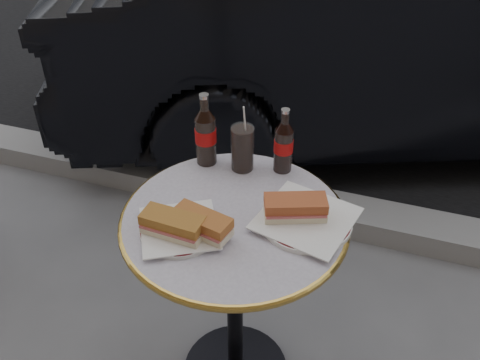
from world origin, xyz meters
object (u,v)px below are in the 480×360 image
(plate_left, at_px, (179,230))
(plate_right, at_px, (306,221))
(bistro_table, at_px, (235,305))
(cola_glass, at_px, (242,148))
(cola_bottle_right, at_px, (284,140))
(cola_bottle_left, at_px, (205,129))
(parked_car, at_px, (430,19))

(plate_left, relative_size, plate_right, 0.84)
(bistro_table, height_order, plate_right, plate_right)
(bistro_table, distance_m, cola_glass, 0.49)
(plate_right, distance_m, cola_bottle_right, 0.26)
(plate_left, relative_size, cola_bottle_left, 0.89)
(plate_left, xyz_separation_m, cola_bottle_right, (0.18, 0.35, 0.10))
(plate_left, relative_size, parked_car, 0.05)
(cola_bottle_right, height_order, cola_glass, cola_bottle_right)
(bistro_table, distance_m, cola_bottle_left, 0.55)
(plate_left, distance_m, cola_glass, 0.33)
(cola_bottle_left, bearing_deg, cola_glass, 1.78)
(cola_bottle_left, bearing_deg, plate_left, -81.60)
(plate_right, bearing_deg, cola_bottle_right, 119.55)
(cola_bottle_right, relative_size, parked_car, 0.05)
(cola_bottle_right, bearing_deg, bistro_table, -105.13)
(cola_bottle_left, relative_size, cola_bottle_right, 1.12)
(plate_left, bearing_deg, plate_right, 24.50)
(plate_right, bearing_deg, plate_left, -155.50)
(cola_bottle_right, height_order, parked_car, parked_car)
(plate_right, xyz_separation_m, cola_bottle_left, (-0.35, 0.18, 0.11))
(cola_bottle_right, xyz_separation_m, cola_glass, (-0.12, -0.03, -0.03))
(cola_bottle_left, xyz_separation_m, cola_bottle_right, (0.23, 0.03, -0.01))
(cola_glass, distance_m, parked_car, 1.79)
(bistro_table, height_order, plate_left, plate_left)
(bistro_table, height_order, cola_bottle_left, cola_bottle_left)
(cola_bottle_left, bearing_deg, parked_car, 70.65)
(cola_bottle_left, distance_m, cola_bottle_right, 0.23)
(bistro_table, distance_m, parked_car, 2.00)
(bistro_table, relative_size, plate_left, 3.54)
(cola_bottle_right, bearing_deg, cola_bottle_left, -171.50)
(bistro_table, height_order, cola_glass, cola_glass)
(cola_bottle_left, height_order, cola_glass, cola_bottle_left)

